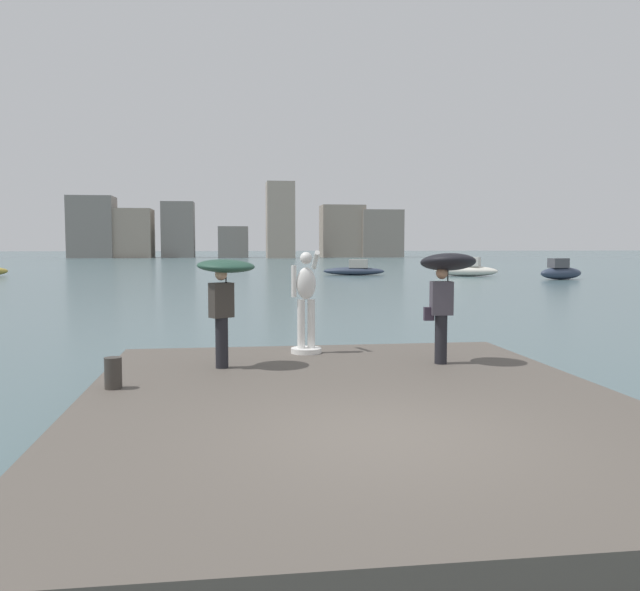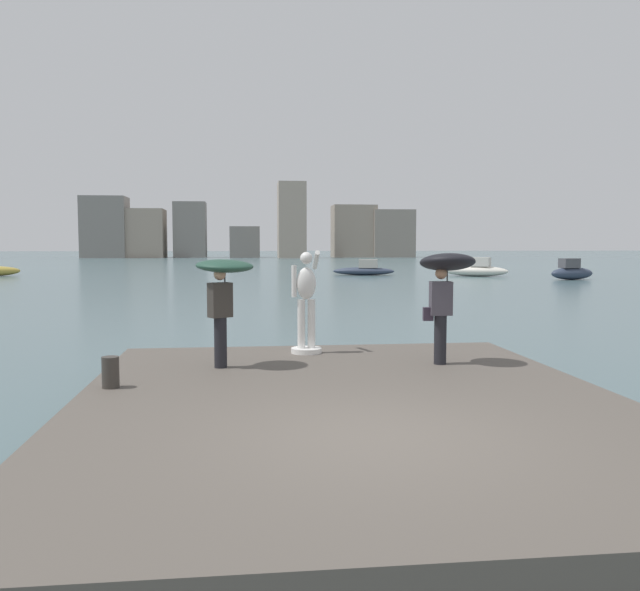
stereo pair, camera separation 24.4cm
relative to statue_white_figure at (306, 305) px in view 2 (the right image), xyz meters
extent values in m
plane|color=#4C666B|center=(0.25, 34.25, -1.34)|extent=(400.00, 400.00, 0.00)
cube|color=#564F47|center=(0.25, -3.90, -1.14)|extent=(7.69, 9.70, 0.40)
cylinder|color=white|center=(0.00, -0.01, -0.89)|extent=(0.61, 0.61, 0.10)
cylinder|color=white|center=(-0.10, -0.01, -0.36)|extent=(0.15, 0.15, 0.96)
cylinder|color=white|center=(0.10, -0.01, -0.36)|extent=(0.15, 0.15, 0.96)
ellipsoid|color=white|center=(0.00, -0.01, 0.43)|extent=(0.38, 0.26, 0.63)
sphere|color=white|center=(0.00, -0.01, 0.93)|extent=(0.24, 0.24, 0.24)
cylinder|color=white|center=(-0.24, -0.01, 0.48)|extent=(0.10, 0.10, 0.62)
cylinder|color=white|center=(0.22, 0.26, 0.88)|extent=(0.10, 0.59, 0.40)
cylinder|color=black|center=(-1.63, -1.39, -0.50)|extent=(0.22, 0.22, 0.88)
cube|color=#38332D|center=(-1.63, -1.39, 0.24)|extent=(0.45, 0.40, 0.60)
sphere|color=tan|center=(-1.63, -1.39, 0.68)|extent=(0.21, 0.21, 0.21)
cylinder|color=#262626|center=(-1.54, -1.29, 0.53)|extent=(0.02, 0.02, 0.48)
ellipsoid|color=#234738|center=(-1.54, -1.29, 0.82)|extent=(1.37, 1.38, 0.28)
cylinder|color=black|center=(2.26, -1.50, -0.50)|extent=(0.22, 0.22, 0.88)
cube|color=#47424C|center=(2.26, -1.50, 0.24)|extent=(0.39, 0.26, 0.60)
sphere|color=#A87A5B|center=(2.26, -1.50, 0.68)|extent=(0.21, 0.21, 0.21)
cylinder|color=#262626|center=(2.38, -1.47, 0.55)|extent=(0.02, 0.02, 0.52)
ellipsoid|color=black|center=(2.38, -1.47, 0.88)|extent=(1.04, 1.06, 0.42)
cube|color=#332838|center=(2.04, -1.47, -0.04)|extent=(0.19, 0.11, 0.24)
cylinder|color=#38332D|center=(-3.21, -2.85, -0.71)|extent=(0.26, 0.26, 0.47)
ellipsoid|color=#2D384C|center=(8.58, 40.62, -1.01)|extent=(5.16, 2.36, 0.65)
cube|color=#B2ADA3|center=(8.94, 40.54, -0.39)|extent=(1.68, 1.26, 0.69)
ellipsoid|color=silver|center=(17.02, 37.69, -0.92)|extent=(5.05, 3.87, 0.84)
cube|color=beige|center=(17.35, 37.49, -0.19)|extent=(1.77, 1.67, 0.72)
ellipsoid|color=#2D384C|center=(22.10, 32.05, -0.89)|extent=(3.53, 1.74, 0.89)
cube|color=#4C4C51|center=(21.85, 32.01, -0.15)|extent=(1.41, 1.07, 0.68)
cube|color=gray|center=(-26.43, 114.29, 4.28)|extent=(8.03, 6.78, 11.25)
cube|color=gray|center=(-19.14, 115.40, 3.18)|extent=(6.76, 7.88, 9.05)
cube|color=gray|center=(-11.08, 115.87, 3.88)|extent=(5.99, 5.82, 10.44)
cube|color=gray|center=(-0.82, 114.72, 1.57)|extent=(5.55, 7.53, 5.81)
cube|color=#A89989|center=(7.70, 108.59, 5.52)|extent=(4.97, 5.63, 13.72)
cube|color=gray|center=(20.15, 114.51, 3.65)|extent=(8.26, 5.92, 9.98)
cube|color=gray|center=(27.58, 114.09, 3.21)|extent=(7.99, 6.18, 9.10)
camera|label=1|loc=(-1.48, -12.92, 1.20)|focal=37.38mm
camera|label=2|loc=(-1.23, -12.95, 1.20)|focal=37.38mm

